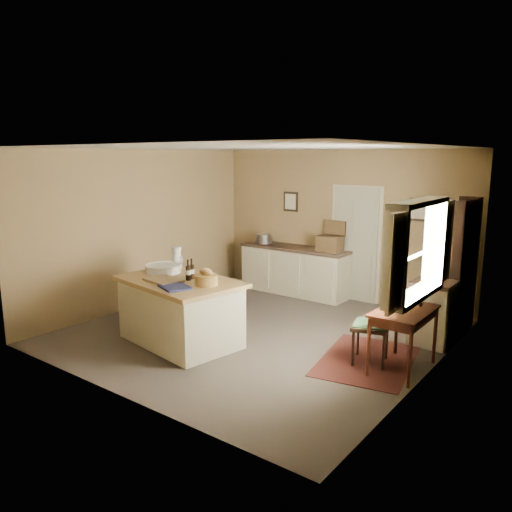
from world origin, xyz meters
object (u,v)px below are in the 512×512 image
at_px(work_island, 180,309).
at_px(sideboard, 295,269).
at_px(writing_desk, 404,317).
at_px(desk_chair, 371,326).
at_px(right_cabinet, 437,309).
at_px(shelving_unit, 461,267).

xyz_separation_m(work_island, sideboard, (-0.11, 3.15, -0.00)).
height_order(work_island, writing_desk, work_island).
xyz_separation_m(sideboard, desk_chair, (2.55, -2.23, 0.00)).
bearing_deg(work_island, writing_desk, 28.17).
relative_size(work_island, sideboard, 0.88).
xyz_separation_m(desk_chair, right_cabinet, (0.40, 1.34, -0.03)).
xyz_separation_m(writing_desk, desk_chair, (-0.40, -0.05, -0.19)).
relative_size(desk_chair, shelving_unit, 0.49).
height_order(sideboard, writing_desk, sideboard).
bearing_deg(shelving_unit, work_island, -137.16).
height_order(desk_chair, right_cabinet, right_cabinet).
bearing_deg(work_island, right_cabinet, 47.79).
relative_size(sideboard, desk_chair, 2.22).
bearing_deg(writing_desk, right_cabinet, 90.01).
bearing_deg(writing_desk, shelving_unit, 85.16).
xyz_separation_m(sideboard, writing_desk, (2.95, -2.18, 0.19)).
bearing_deg(shelving_unit, writing_desk, -94.84).
relative_size(desk_chair, right_cabinet, 0.98).
relative_size(right_cabinet, shelving_unit, 0.50).
height_order(work_island, sideboard, work_island).
relative_size(work_island, writing_desk, 1.99).
bearing_deg(sideboard, right_cabinet, -16.75).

